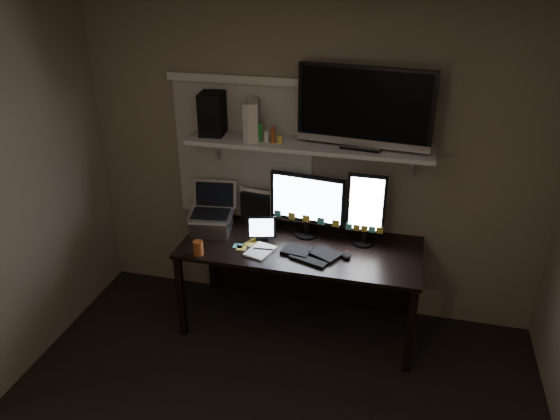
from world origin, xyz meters
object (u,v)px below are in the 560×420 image
(monitor_landscape, at_px, (307,205))
(monitor_portrait, at_px, (366,210))
(desk, at_px, (304,258))
(game_console, at_px, (253,119))
(tv, at_px, (365,108))
(laptop, at_px, (210,210))
(keyboard, at_px, (311,252))
(tablet, at_px, (262,228))
(speaker, at_px, (212,114))
(mouse, at_px, (347,255))
(cup, at_px, (198,248))

(monitor_landscape, height_order, monitor_portrait, monitor_portrait)
(desk, bearing_deg, game_console, 168.36)
(tv, bearing_deg, laptop, -165.77)
(keyboard, height_order, tablet, tablet)
(monitor_portrait, height_order, speaker, speaker)
(mouse, relative_size, tablet, 0.47)
(monitor_portrait, bearing_deg, speaker, 177.34)
(speaker, bearing_deg, keyboard, -26.05)
(keyboard, bearing_deg, desk, 133.46)
(monitor_landscape, relative_size, tv, 0.62)
(laptop, bearing_deg, game_console, 20.35)
(laptop, relative_size, game_console, 1.35)
(tablet, xyz_separation_m, speaker, (-0.43, 0.20, 0.81))
(monitor_landscape, distance_m, keyboard, 0.39)
(tablet, bearing_deg, monitor_portrait, -5.12)
(speaker, bearing_deg, tv, -6.49)
(keyboard, bearing_deg, tablet, -178.08)
(desk, distance_m, laptop, 0.82)
(laptop, bearing_deg, tablet, -9.42)
(monitor_landscape, height_order, laptop, monitor_landscape)
(tablet, bearing_deg, keyboard, -31.82)
(keyboard, distance_m, game_console, 1.07)
(laptop, bearing_deg, mouse, -14.22)
(monitor_portrait, relative_size, cup, 5.20)
(speaker, bearing_deg, cup, -90.58)
(monitor_portrait, bearing_deg, monitor_landscape, 176.87)
(monitor_portrait, height_order, keyboard, monitor_portrait)
(tablet, bearing_deg, tv, -1.13)
(tablet, relative_size, speaker, 0.69)
(monitor_landscape, bearing_deg, tv, 8.45)
(monitor_landscape, distance_m, monitor_portrait, 0.45)
(monitor_portrait, distance_m, speaker, 1.35)
(monitor_portrait, height_order, tablet, monitor_portrait)
(tablet, distance_m, game_console, 0.82)
(laptop, relative_size, tv, 0.41)
(monitor_portrait, xyz_separation_m, laptop, (-1.18, -0.11, -0.09))
(monitor_landscape, xyz_separation_m, tablet, (-0.32, -0.15, -0.16))
(keyboard, xyz_separation_m, speaker, (-0.84, 0.33, 0.90))
(monitor_landscape, xyz_separation_m, mouse, (0.35, -0.27, -0.24))
(tablet, bearing_deg, game_console, 107.08)
(mouse, distance_m, laptop, 1.11)
(desk, distance_m, tablet, 0.42)
(monitor_portrait, relative_size, tablet, 2.60)
(mouse, distance_m, tv, 1.05)
(keyboard, distance_m, tablet, 0.44)
(monitor_landscape, bearing_deg, laptop, -162.06)
(laptop, relative_size, speaker, 1.21)
(keyboard, xyz_separation_m, laptop, (-0.83, 0.14, 0.18))
(keyboard, height_order, laptop, laptop)
(mouse, bearing_deg, laptop, 159.45)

